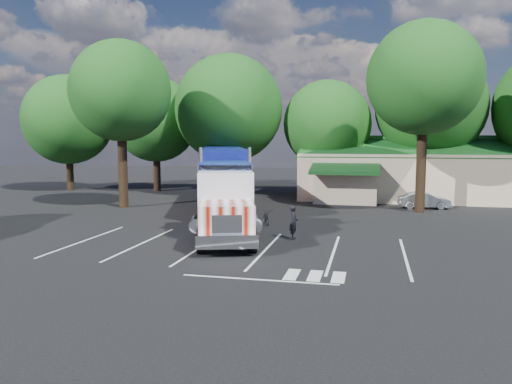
% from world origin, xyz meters
% --- Properties ---
extents(ground, '(120.00, 120.00, 0.00)m').
position_xyz_m(ground, '(0.00, 0.00, 0.00)').
color(ground, black).
rests_on(ground, ground).
extents(event_hall, '(24.20, 14.12, 5.55)m').
position_xyz_m(event_hall, '(13.74, 17.81, 2.21)').
color(event_hall, '#C9B596').
rests_on(event_hall, ground).
extents(tree_row_a, '(9.00, 9.00, 11.68)m').
position_xyz_m(tree_row_a, '(-22.00, 16.50, 7.16)').
color(tree_row_a, black).
rests_on(tree_row_a, ground).
extents(tree_row_b, '(8.40, 8.40, 11.35)m').
position_xyz_m(tree_row_b, '(-13.00, 17.80, 7.13)').
color(tree_row_b, black).
rests_on(tree_row_b, ground).
extents(tree_row_c, '(10.00, 10.00, 13.05)m').
position_xyz_m(tree_row_c, '(-5.00, 16.20, 8.04)').
color(tree_row_c, black).
rests_on(tree_row_c, ground).
extents(tree_row_d, '(8.00, 8.00, 10.60)m').
position_xyz_m(tree_row_d, '(4.00, 17.50, 6.58)').
color(tree_row_d, black).
rests_on(tree_row_d, ground).
extents(tree_row_e, '(9.60, 9.60, 12.90)m').
position_xyz_m(tree_row_e, '(13.00, 18.00, 8.09)').
color(tree_row_e, black).
rests_on(tree_row_e, ground).
extents(tree_near_left, '(7.60, 7.60, 12.65)m').
position_xyz_m(tree_near_left, '(-10.50, 6.00, 8.81)').
color(tree_near_left, black).
rests_on(tree_near_left, ground).
extents(tree_near_right, '(8.00, 8.00, 13.50)m').
position_xyz_m(tree_near_right, '(11.50, 8.50, 9.46)').
color(tree_near_right, black).
rests_on(tree_near_right, ground).
extents(semi_truck, '(9.54, 22.79, 4.82)m').
position_xyz_m(semi_truck, '(-1.85, 3.96, 2.73)').
color(semi_truck, black).
rests_on(semi_truck, ground).
extents(woman, '(0.53, 0.72, 1.80)m').
position_xyz_m(woman, '(4.11, -3.17, 0.90)').
color(woman, black).
rests_on(woman, ground).
extents(bicycle, '(1.26, 1.95, 0.97)m').
position_xyz_m(bicycle, '(1.80, 1.00, 0.48)').
color(bicycle, black).
rests_on(bicycle, ground).
extents(silver_sedan, '(3.92, 1.71, 1.25)m').
position_xyz_m(silver_sedan, '(12.00, 10.50, 0.63)').
color(silver_sedan, '#999BA0').
rests_on(silver_sedan, ground).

